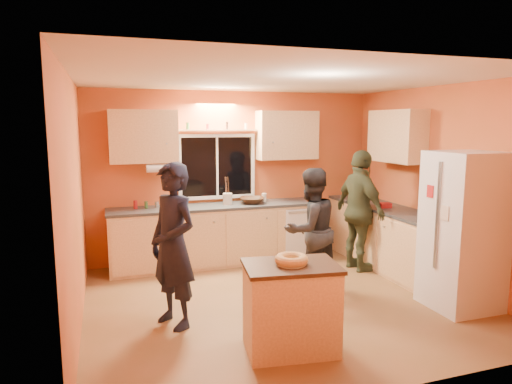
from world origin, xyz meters
name	(u,v)px	position (x,y,z in m)	size (l,w,h in m)	color
ground	(282,301)	(0.00, 0.00, 0.00)	(4.50, 4.50, 0.00)	brown
room_shell	(280,163)	(0.12, 0.41, 1.62)	(4.54, 4.04, 2.61)	#D95E37
back_counter	(242,232)	(0.01, 1.70, 0.45)	(4.23, 0.62, 0.90)	tan
right_counter	(397,241)	(1.95, 0.50, 0.45)	(0.62, 1.84, 0.90)	tan
refrigerator	(463,231)	(1.89, -0.80, 0.90)	(0.72, 0.70, 1.80)	silver
island	(291,307)	(-0.37, -1.13, 0.42)	(0.93, 0.70, 0.83)	tan
bundt_pastry	(291,260)	(-0.37, -1.13, 0.88)	(0.31, 0.31, 0.09)	tan
person_left	(173,245)	(-1.31, -0.24, 0.86)	(0.63, 0.41, 1.72)	black
person_center	(311,230)	(0.48, 0.25, 0.78)	(0.76, 0.59, 1.56)	black
person_right	(360,211)	(1.50, 0.77, 0.87)	(1.02, 0.42, 1.74)	#353E27
mixing_bowl	(252,200)	(0.17, 1.69, 0.95)	(0.38, 0.38, 0.09)	#321C10
utensil_crock	(228,199)	(-0.21, 1.71, 0.99)	(0.14, 0.14, 0.17)	beige
potted_plant	(440,209)	(1.97, -0.30, 1.06)	(0.29, 0.25, 0.32)	gray
red_box	(385,205)	(1.89, 0.73, 0.94)	(0.16, 0.12, 0.07)	#AF1A1B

